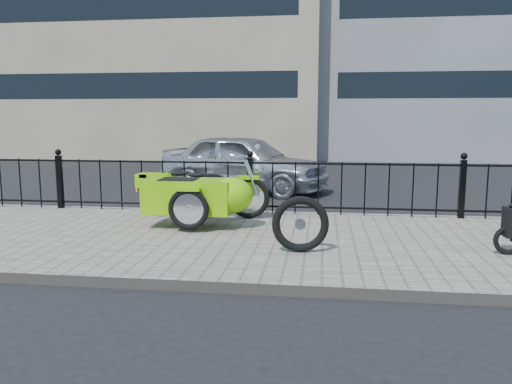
# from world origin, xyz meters

# --- Properties ---
(ground) EXTENTS (120.00, 120.00, 0.00)m
(ground) POSITION_xyz_m (0.00, 0.00, 0.00)
(ground) COLOR black
(ground) RESTS_ON ground
(sidewalk) EXTENTS (30.00, 3.80, 0.12)m
(sidewalk) POSITION_xyz_m (0.00, -0.50, 0.06)
(sidewalk) COLOR #6B625A
(sidewalk) RESTS_ON ground
(curb) EXTENTS (30.00, 0.10, 0.12)m
(curb) POSITION_xyz_m (0.00, 1.44, 0.06)
(curb) COLOR gray
(curb) RESTS_ON ground
(iron_fence) EXTENTS (14.11, 0.11, 1.08)m
(iron_fence) POSITION_xyz_m (0.00, 1.30, 0.59)
(iron_fence) COLOR black
(iron_fence) RESTS_ON sidewalk
(building_tan) EXTENTS (14.00, 8.01, 12.00)m
(building_tan) POSITION_xyz_m (-6.00, 15.99, 6.00)
(building_tan) COLOR tan
(building_tan) RESTS_ON ground
(motorcycle_sidecar) EXTENTS (2.28, 1.48, 0.98)m
(motorcycle_sidecar) POSITION_xyz_m (-0.58, 0.21, 0.59)
(motorcycle_sidecar) COLOR black
(motorcycle_sidecar) RESTS_ON sidewalk
(spare_tire) EXTENTS (0.71, 0.17, 0.70)m
(spare_tire) POSITION_xyz_m (0.98, -1.16, 0.47)
(spare_tire) COLOR black
(spare_tire) RESTS_ON sidewalk
(sedan_car) EXTENTS (4.36, 2.80, 1.38)m
(sedan_car) POSITION_xyz_m (-0.64, 4.61, 0.69)
(sedan_car) COLOR #B6B9BE
(sedan_car) RESTS_ON ground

